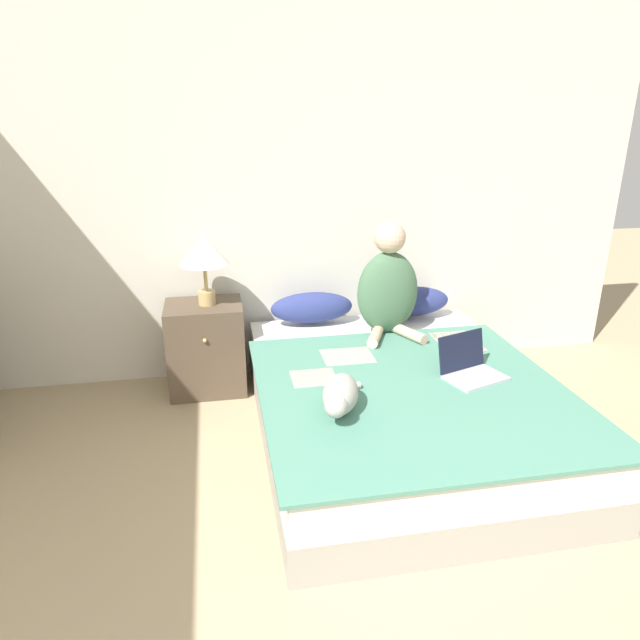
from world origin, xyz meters
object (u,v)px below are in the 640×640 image
Objects in this scene: cat_tabby at (340,395)px; nightstand at (206,347)px; table_lamp at (204,252)px; pillow_near at (312,308)px; laptop_open at (471,368)px; bed at (400,406)px; pillow_far at (410,302)px; person_sitting at (388,287)px.

nightstand is at bearing -131.54° from cat_tabby.
cat_tabby is at bearing -62.39° from table_lamp.
pillow_near is 1.29× the size of cat_tabby.
nightstand is (-1.48, 0.96, -0.16)m from laptop_open.
bed is at bearing -68.42° from pillow_near.
table_lamp is (-1.45, -0.07, 0.45)m from pillow_far.
table_lamp is at bearing -132.60° from cat_tabby.
nightstand is (-1.48, -0.07, -0.22)m from pillow_far.
bed is at bearing -111.58° from pillow_far.
nightstand reaches higher than bed.
person_sitting reaches higher than laptop_open.
pillow_near is 1.23× the size of table_lamp.
person_sitting reaches higher than cat_tabby.
bed is at bearing -37.38° from nightstand.
bed is 0.65m from cat_tabby.
pillow_near is (-0.36, 0.92, 0.32)m from bed.
person_sitting is 1.59× the size of table_lamp.
table_lamp reaches higher than pillow_far.
nightstand is (-0.67, 1.22, -0.20)m from cat_tabby.
nightstand is at bearing -177.33° from pillow_far.
pillow_near is 0.85m from table_lamp.
pillow_far is 1.49× the size of laptop_open.
pillow_far is 0.77× the size of person_sitting.
laptop_open is at bearing 127.22° from cat_tabby.
pillow_far is at bearing 71.65° from laptop_open.
table_lamp reaches higher than bed.
bed is at bearing 149.47° from cat_tabby.
laptop_open is 0.82× the size of table_lamp.
nightstand is (-1.22, 0.21, -0.43)m from person_sitting.
bed is 1.58m from table_lamp.
nightstand is 0.67m from table_lamp.
nightstand is at bearing 128.27° from laptop_open.
bed is 0.84m from person_sitting.
pillow_near is 0.94× the size of nightstand.
bed is 4.43× the size of table_lamp.
table_lamp reaches higher than cat_tabby.
cat_tabby is at bearing -122.12° from pillow_far.
person_sitting is 1.93× the size of laptop_open.
bed is 1.04m from pillow_far.
person_sitting reaches higher than pillow_near.
pillow_far is (0.36, 0.92, 0.32)m from bed.
bed is 3.37× the size of nightstand.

